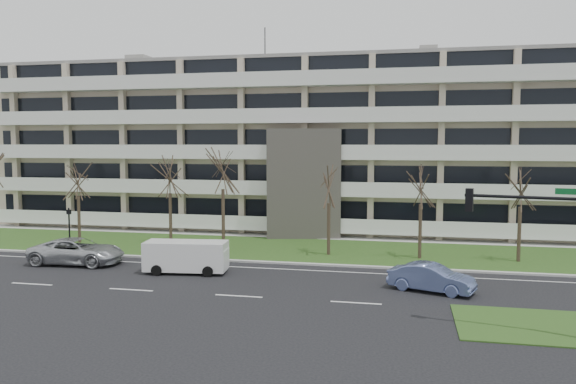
% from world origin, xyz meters
% --- Properties ---
extents(ground, '(160.00, 160.00, 0.00)m').
position_xyz_m(ground, '(0.00, 0.00, 0.00)').
color(ground, black).
rests_on(ground, ground).
extents(grass_verge, '(90.00, 10.00, 0.06)m').
position_xyz_m(grass_verge, '(0.00, 13.00, 0.03)').
color(grass_verge, '#204416').
rests_on(grass_verge, ground).
extents(curb, '(90.00, 0.35, 0.12)m').
position_xyz_m(curb, '(0.00, 8.00, 0.06)').
color(curb, '#B2B2AD').
rests_on(curb, ground).
extents(sidewalk, '(90.00, 2.00, 0.08)m').
position_xyz_m(sidewalk, '(0.00, 18.50, 0.04)').
color(sidewalk, '#B2B2AD').
rests_on(sidewalk, ground).
extents(grass_median, '(7.00, 5.00, 0.06)m').
position_xyz_m(grass_median, '(14.00, -2.00, 0.03)').
color(grass_median, '#204416').
rests_on(grass_median, ground).
extents(lane_edge_line, '(90.00, 0.12, 0.01)m').
position_xyz_m(lane_edge_line, '(0.00, 6.50, 0.01)').
color(lane_edge_line, white).
rests_on(lane_edge_line, ground).
extents(apartment_building, '(60.50, 15.10, 18.75)m').
position_xyz_m(apartment_building, '(-0.01, 25.32, 7.61)').
color(apartment_building, beige).
rests_on(apartment_building, ground).
extents(silver_pickup, '(6.13, 3.03, 1.67)m').
position_xyz_m(silver_pickup, '(-12.50, 5.25, 0.83)').
color(silver_pickup, '#BABCC2').
rests_on(silver_pickup, ground).
extents(blue_sedan, '(4.72, 2.96, 1.47)m').
position_xyz_m(blue_sedan, '(9.70, 2.97, 0.73)').
color(blue_sedan, '#6B7DBA').
rests_on(blue_sedan, ground).
extents(white_van, '(5.10, 2.44, 1.91)m').
position_xyz_m(white_van, '(-4.56, 4.37, 1.14)').
color(white_van, white).
rests_on(white_van, ground).
extents(traffic_signal, '(5.11, 1.42, 6.04)m').
position_xyz_m(traffic_signal, '(14.00, -3.14, 3.91)').
color(traffic_signal, black).
rests_on(traffic_signal, ground).
extents(pedestrian_signal, '(0.30, 0.24, 3.04)m').
position_xyz_m(pedestrian_signal, '(-16.16, 10.03, 1.94)').
color(pedestrian_signal, black).
rests_on(pedestrian_signal, ground).
extents(tree_1, '(3.34, 3.34, 6.69)m').
position_xyz_m(tree_1, '(-16.67, 12.14, 5.19)').
color(tree_1, '#382B21').
rests_on(tree_1, ground).
extents(tree_2, '(3.59, 3.59, 7.17)m').
position_xyz_m(tree_2, '(-9.29, 12.75, 5.57)').
color(tree_2, '#382B21').
rests_on(tree_2, ground).
extents(tree_3, '(4.04, 4.04, 8.09)m').
position_xyz_m(tree_3, '(-4.56, 11.28, 6.29)').
color(tree_3, '#382B21').
rests_on(tree_3, ground).
extents(tree_4, '(3.28, 3.28, 6.56)m').
position_xyz_m(tree_4, '(3.09, 11.40, 5.09)').
color(tree_4, '#382B21').
rests_on(tree_4, ground).
extents(tree_5, '(3.34, 3.34, 6.67)m').
position_xyz_m(tree_5, '(9.30, 11.42, 5.18)').
color(tree_5, '#382B21').
rests_on(tree_5, ground).
extents(tree_6, '(3.28, 3.28, 6.56)m').
position_xyz_m(tree_6, '(15.65, 11.68, 5.09)').
color(tree_6, '#382B21').
rests_on(tree_6, ground).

